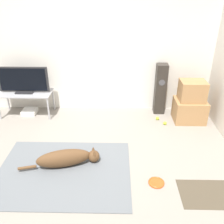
{
  "coord_description": "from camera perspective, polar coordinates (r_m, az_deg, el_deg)",
  "views": [
    {
      "loc": [
        0.69,
        -2.79,
        2.43
      ],
      "look_at": [
        0.61,
        1.02,
        0.45
      ],
      "focal_mm": 40.0,
      "sensor_mm": 36.0,
      "label": 1
    }
  ],
  "objects": [
    {
      "name": "ground_plane",
      "position": [
        3.76,
        -9.86,
        -13.27
      ],
      "size": [
        12.0,
        12.0,
        0.0
      ],
      "primitive_type": "plane",
      "color": "gray"
    },
    {
      "name": "frisbee",
      "position": [
        3.57,
        10.1,
        -15.58
      ],
      "size": [
        0.22,
        0.22,
        0.03
      ],
      "color": "#DB511E",
      "rests_on": "ground_plane"
    },
    {
      "name": "tennis_ball_by_boxes",
      "position": [
        4.89,
        12.0,
        -2.51
      ],
      "size": [
        0.07,
        0.07,
        0.07
      ],
      "color": "#C6E033",
      "rests_on": "ground_plane"
    },
    {
      "name": "tennis_ball_near_speaker",
      "position": [
        5.04,
        10.34,
        -1.42
      ],
      "size": [
        0.07,
        0.07,
        0.07
      ],
      "color": "#C6E033",
      "rests_on": "ground_plane"
    },
    {
      "name": "door_mat",
      "position": [
        3.62,
        21.58,
        -17.01
      ],
      "size": [
        0.8,
        0.52,
        0.01
      ],
      "color": "#4C4233",
      "rests_on": "ground_plane"
    },
    {
      "name": "tv_stand",
      "position": [
        5.29,
        -19.14,
        3.69
      ],
      "size": [
        1.04,
        0.5,
        0.49
      ],
      "color": "#A8A8AD",
      "rests_on": "ground_plane"
    },
    {
      "name": "game_console",
      "position": [
        5.46,
        -18.32,
        0.09
      ],
      "size": [
        0.28,
        0.28,
        0.09
      ],
      "color": "white",
      "rests_on": "ground_plane"
    },
    {
      "name": "tv",
      "position": [
        5.18,
        -19.65,
        6.84
      ],
      "size": [
        0.99,
        0.2,
        0.52
      ],
      "color": "#232326",
      "rests_on": "tv_stand"
    },
    {
      "name": "cardboard_box_upper",
      "position": [
        4.93,
        17.89,
        4.63
      ],
      "size": [
        0.47,
        0.38,
        0.38
      ],
      "color": "#A87A4C",
      "rests_on": "cardboard_box_lower"
    },
    {
      "name": "wall_back",
      "position": [
        5.07,
        -6.8,
        14.13
      ],
      "size": [
        8.0,
        0.06,
        2.55
      ],
      "color": "silver",
      "rests_on": "ground_plane"
    },
    {
      "name": "dog",
      "position": [
        3.78,
        -10.28,
        -10.31
      ],
      "size": [
        1.16,
        0.42,
        0.27
      ],
      "color": "brown",
      "rests_on": "area_rug"
    },
    {
      "name": "area_rug",
      "position": [
        3.77,
        -10.93,
        -13.15
      ],
      "size": [
        1.91,
        1.46,
        0.01
      ],
      "color": "slate",
      "rests_on": "ground_plane"
    },
    {
      "name": "floor_speaker",
      "position": [
        5.15,
        10.98,
        5.16
      ],
      "size": [
        0.22,
        0.22,
        1.03
      ],
      "color": "#2D2823",
      "rests_on": "ground_plane"
    },
    {
      "name": "cardboard_box_lower",
      "position": [
        5.09,
        17.26,
        0.36
      ],
      "size": [
        0.59,
        0.48,
        0.43
      ],
      "color": "#A87A4C",
      "rests_on": "ground_plane"
    }
  ]
}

